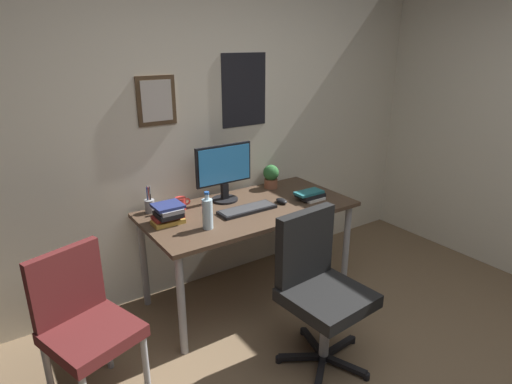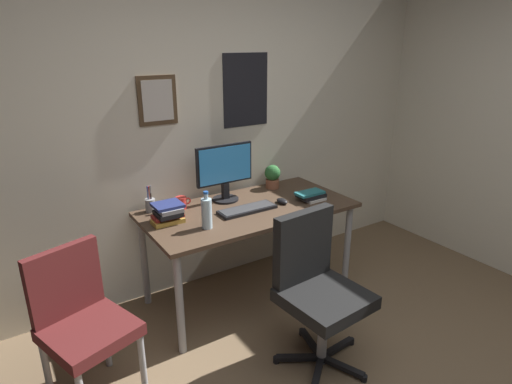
# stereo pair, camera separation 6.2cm
# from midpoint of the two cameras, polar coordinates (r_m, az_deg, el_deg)

# --- Properties ---
(wall_back) EXTENTS (4.40, 0.10, 2.60)m
(wall_back) POSITION_cam_midpoint_polar(r_m,az_deg,el_deg) (3.35, -5.90, 9.19)
(wall_back) COLOR beige
(wall_back) RESTS_ON ground_plane
(desk) EXTENTS (1.54, 0.77, 0.74)m
(desk) POSITION_cam_midpoint_polar(r_m,az_deg,el_deg) (3.18, -0.42, -3.34)
(desk) COLOR #4C3828
(desk) RESTS_ON ground_plane
(office_chair) EXTENTS (0.56, 0.57, 0.95)m
(office_chair) POSITION_cam_midpoint_polar(r_m,az_deg,el_deg) (2.65, 8.66, -11.88)
(office_chair) COLOR black
(office_chair) RESTS_ON ground_plane
(side_chair) EXTENTS (0.53, 0.53, 0.88)m
(side_chair) POSITION_cam_midpoint_polar(r_m,az_deg,el_deg) (2.55, -21.54, -15.23)
(side_chair) COLOR #591E1E
(side_chair) RESTS_ON ground_plane
(monitor) EXTENTS (0.46, 0.20, 0.43)m
(monitor) POSITION_cam_midpoint_polar(r_m,az_deg,el_deg) (3.22, -3.63, 2.93)
(monitor) COLOR black
(monitor) RESTS_ON desk
(keyboard) EXTENTS (0.43, 0.15, 0.03)m
(keyboard) POSITION_cam_midpoint_polar(r_m,az_deg,el_deg) (3.08, -0.58, -2.32)
(keyboard) COLOR black
(keyboard) RESTS_ON desk
(computer_mouse) EXTENTS (0.06, 0.11, 0.04)m
(computer_mouse) POSITION_cam_midpoint_polar(r_m,az_deg,el_deg) (3.23, 4.04, -1.21)
(computer_mouse) COLOR black
(computer_mouse) RESTS_ON desk
(water_bottle) EXTENTS (0.07, 0.07, 0.25)m
(water_bottle) POSITION_cam_midpoint_polar(r_m,az_deg,el_deg) (2.79, -5.95, -2.77)
(water_bottle) COLOR silver
(water_bottle) RESTS_ON desk
(coffee_mug_near) EXTENTS (0.12, 0.08, 0.09)m
(coffee_mug_near) POSITION_cam_midpoint_polar(r_m,az_deg,el_deg) (3.16, -9.33, -1.42)
(coffee_mug_near) COLOR red
(coffee_mug_near) RESTS_ON desk
(potted_plant) EXTENTS (0.13, 0.13, 0.20)m
(potted_plant) POSITION_cam_midpoint_polar(r_m,az_deg,el_deg) (3.54, 2.70, 2.18)
(potted_plant) COLOR brown
(potted_plant) RESTS_ON desk
(pen_cup) EXTENTS (0.07, 0.07, 0.20)m
(pen_cup) POSITION_cam_midpoint_polar(r_m,az_deg,el_deg) (3.14, -13.34, -1.62)
(pen_cup) COLOR #9EA0A5
(pen_cup) RESTS_ON desk
(book_stack_left) EXTENTS (0.21, 0.18, 0.13)m
(book_stack_left) POSITION_cam_midpoint_polar(r_m,az_deg,el_deg) (2.92, -11.01, -2.79)
(book_stack_left) COLOR gold
(book_stack_left) RESTS_ON desk
(book_stack_right) EXTENTS (0.23, 0.15, 0.07)m
(book_stack_right) POSITION_cam_midpoint_polar(r_m,az_deg,el_deg) (3.32, 7.90, -0.46)
(book_stack_right) COLOR silver
(book_stack_right) RESTS_ON desk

